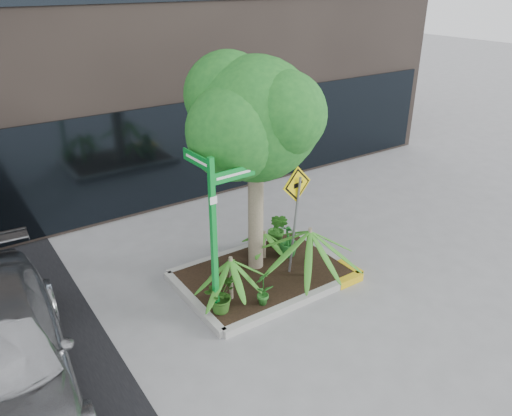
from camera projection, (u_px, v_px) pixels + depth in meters
ground at (264, 289)px, 9.73m from camera, size 80.00×80.00×0.00m
planter at (266, 274)px, 10.01m from camera, size 3.35×2.36×0.15m
tree at (255, 119)px, 8.93m from camera, size 2.92×2.59×4.39m
palm_front at (310, 231)px, 9.47m from camera, size 1.19×1.19×1.32m
palm_left at (231, 260)px, 8.85m from camera, size 0.98×0.98×1.09m
palm_back at (264, 233)px, 10.27m from camera, size 0.70×0.70×0.77m
shrub_a at (220, 295)px, 8.73m from camera, size 0.82×0.82×0.65m
shrub_b at (289, 240)px, 10.46m from camera, size 0.50×0.50×0.71m
shrub_c at (263, 287)px, 8.89m from camera, size 0.49×0.49×0.70m
shrub_d at (278, 229)px, 10.76m from camera, size 0.59×0.59×0.83m
street_sign_post at (214, 223)px, 8.15m from camera, size 0.90×0.89×3.04m
cattle_sign at (296, 204)px, 9.27m from camera, size 0.70×0.25×2.28m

